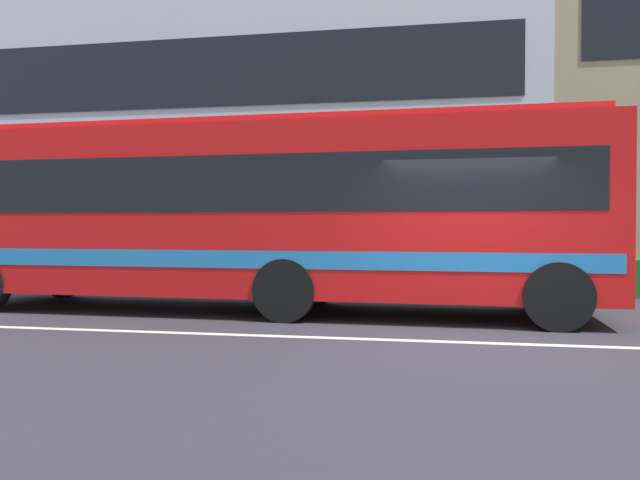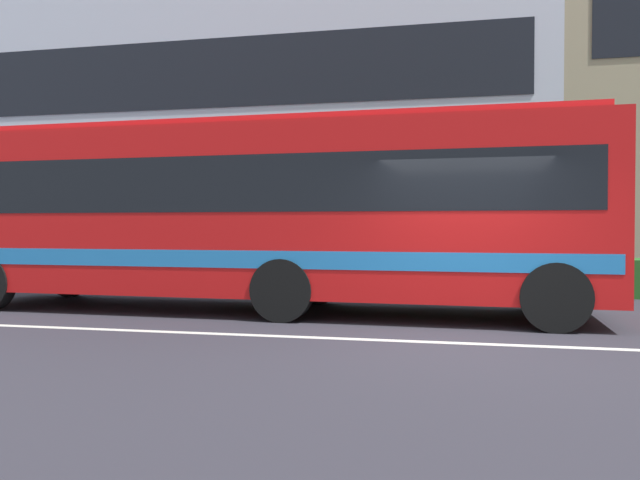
{
  "view_description": "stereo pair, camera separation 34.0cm",
  "coord_description": "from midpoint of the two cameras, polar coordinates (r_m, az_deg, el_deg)",
  "views": [
    {
      "loc": [
        -0.42,
        -8.35,
        1.51
      ],
      "look_at": [
        -2.52,
        2.85,
        1.26
      ],
      "focal_mm": 35.42,
      "sensor_mm": 36.0,
      "label": 1
    },
    {
      "loc": [
        -0.09,
        -8.29,
        1.51
      ],
      "look_at": [
        -2.52,
        2.85,
        1.26
      ],
      "focal_mm": 35.42,
      "sensor_mm": 36.0,
      "label": 2
    }
  ],
  "objects": [
    {
      "name": "apartment_block_left",
      "position": [
        25.3,
        -5.87,
        10.43
      ],
      "size": [
        20.4,
        9.52,
        11.08
      ],
      "color": "silver",
      "rests_on": "ground_plane"
    },
    {
      "name": "hedge_row_far",
      "position": [
        15.09,
        24.28,
        -3.06
      ],
      "size": [
        17.39,
        1.1,
        0.81
      ],
      "primitive_type": "cube",
      "color": "#266122",
      "rests_on": "ground_plane"
    },
    {
      "name": "ground_plane",
      "position": [
        8.46,
        12.33,
        -9.06
      ],
      "size": [
        160.0,
        160.0,
        0.0
      ],
      "primitive_type": "plane",
      "color": "#302E37"
    },
    {
      "name": "transit_bus",
      "position": [
        11.27,
        -5.98,
        2.81
      ],
      "size": [
        11.66,
        2.93,
        3.3
      ],
      "color": "red",
      "rests_on": "ground_plane"
    },
    {
      "name": "lane_centre_line",
      "position": [
        8.46,
        12.33,
        -9.04
      ],
      "size": [
        60.0,
        0.16,
        0.01
      ],
      "primitive_type": "cube",
      "color": "silver",
      "rests_on": "ground_plane"
    }
  ]
}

